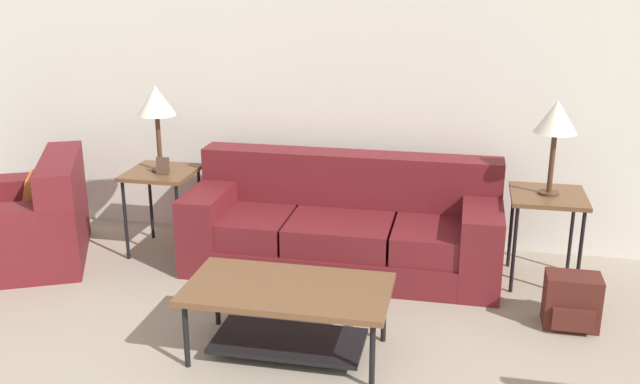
{
  "coord_description": "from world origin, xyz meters",
  "views": [
    {
      "loc": [
        0.84,
        -1.05,
        2.18
      ],
      "look_at": [
        -0.04,
        3.16,
        0.8
      ],
      "focal_mm": 40.0,
      "sensor_mm": 36.0,
      "label": 1
    }
  ],
  "objects_px": {
    "backpack": "(572,302)",
    "side_table_left": "(162,180)",
    "armchair": "(27,225)",
    "couch": "(343,229)",
    "side_table_right": "(547,204)",
    "table_lamp_left": "(156,103)",
    "coffee_table": "(288,304)",
    "table_lamp_right": "(556,119)"
  },
  "relations": [
    {
      "from": "backpack",
      "to": "side_table_left",
      "type": "bearing_deg",
      "value": 167.66
    },
    {
      "from": "armchair",
      "to": "side_table_left",
      "type": "relative_size",
      "value": 2.03
    },
    {
      "from": "couch",
      "to": "side_table_right",
      "type": "xyz_separation_m",
      "value": [
        1.44,
        0.02,
        0.29
      ]
    },
    {
      "from": "armchair",
      "to": "table_lamp_left",
      "type": "bearing_deg",
      "value": 22.96
    },
    {
      "from": "coffee_table",
      "to": "table_lamp_right",
      "type": "xyz_separation_m",
      "value": [
        1.53,
        1.34,
        0.87
      ]
    },
    {
      "from": "table_lamp_right",
      "to": "backpack",
      "type": "relative_size",
      "value": 1.91
    },
    {
      "from": "armchair",
      "to": "backpack",
      "type": "bearing_deg",
      "value": -3.74
    },
    {
      "from": "side_table_right",
      "to": "table_lamp_left",
      "type": "distance_m",
      "value": 2.94
    },
    {
      "from": "couch",
      "to": "armchair",
      "type": "distance_m",
      "value": 2.41
    },
    {
      "from": "table_lamp_right",
      "to": "armchair",
      "type": "bearing_deg",
      "value": -174.03
    },
    {
      "from": "armchair",
      "to": "coffee_table",
      "type": "relative_size",
      "value": 1.14
    },
    {
      "from": "armchair",
      "to": "side_table_right",
      "type": "xyz_separation_m",
      "value": [
        3.82,
        0.4,
        0.3
      ]
    },
    {
      "from": "couch",
      "to": "backpack",
      "type": "relative_size",
      "value": 6.65
    },
    {
      "from": "couch",
      "to": "coffee_table",
      "type": "height_order",
      "value": "couch"
    },
    {
      "from": "table_lamp_left",
      "to": "backpack",
      "type": "height_order",
      "value": "table_lamp_left"
    },
    {
      "from": "table_lamp_left",
      "to": "backpack",
      "type": "bearing_deg",
      "value": -12.34
    },
    {
      "from": "side_table_right",
      "to": "backpack",
      "type": "bearing_deg",
      "value": -79.15
    },
    {
      "from": "couch",
      "to": "coffee_table",
      "type": "relative_size",
      "value": 1.95
    },
    {
      "from": "table_lamp_left",
      "to": "table_lamp_right",
      "type": "relative_size",
      "value": 1.0
    },
    {
      "from": "coffee_table",
      "to": "backpack",
      "type": "bearing_deg",
      "value": 22.39
    },
    {
      "from": "side_table_right",
      "to": "table_lamp_right",
      "type": "bearing_deg",
      "value": 116.57
    },
    {
      "from": "table_lamp_right",
      "to": "backpack",
      "type": "xyz_separation_m",
      "value": [
        0.13,
        -0.66,
        -1.02
      ]
    },
    {
      "from": "couch",
      "to": "table_lamp_left",
      "type": "relative_size",
      "value": 3.48
    },
    {
      "from": "couch",
      "to": "backpack",
      "type": "xyz_separation_m",
      "value": [
        1.56,
        -0.63,
        -0.13
      ]
    },
    {
      "from": "armchair",
      "to": "side_table_right",
      "type": "bearing_deg",
      "value": 5.97
    },
    {
      "from": "armchair",
      "to": "side_table_left",
      "type": "height_order",
      "value": "armchair"
    },
    {
      "from": "table_lamp_right",
      "to": "couch",
      "type": "bearing_deg",
      "value": -179.02
    },
    {
      "from": "coffee_table",
      "to": "table_lamp_left",
      "type": "distance_m",
      "value": 2.09
    },
    {
      "from": "armchair",
      "to": "couch",
      "type": "bearing_deg",
      "value": 8.94
    },
    {
      "from": "armchair",
      "to": "coffee_table",
      "type": "bearing_deg",
      "value": -22.33
    },
    {
      "from": "couch",
      "to": "armchair",
      "type": "xyz_separation_m",
      "value": [
        -2.38,
        -0.37,
        -0.01
      ]
    },
    {
      "from": "table_lamp_left",
      "to": "backpack",
      "type": "xyz_separation_m",
      "value": [
        3.0,
        -0.66,
        -1.02
      ]
    },
    {
      "from": "couch",
      "to": "side_table_left",
      "type": "xyz_separation_m",
      "value": [
        -1.44,
        0.02,
        0.29
      ]
    },
    {
      "from": "coffee_table",
      "to": "side_table_left",
      "type": "bearing_deg",
      "value": 135.16
    },
    {
      "from": "couch",
      "to": "armchair",
      "type": "bearing_deg",
      "value": -171.06
    },
    {
      "from": "side_table_right",
      "to": "table_lamp_right",
      "type": "height_order",
      "value": "table_lamp_right"
    },
    {
      "from": "side_table_left",
      "to": "backpack",
      "type": "xyz_separation_m",
      "value": [
        3.0,
        -0.66,
        -0.42
      ]
    },
    {
      "from": "backpack",
      "to": "side_table_right",
      "type": "bearing_deg",
      "value": 100.85
    },
    {
      "from": "side_table_left",
      "to": "table_lamp_left",
      "type": "height_order",
      "value": "table_lamp_left"
    },
    {
      "from": "table_lamp_right",
      "to": "side_table_right",
      "type": "bearing_deg",
      "value": -63.43
    },
    {
      "from": "side_table_left",
      "to": "coffee_table",
      "type": "bearing_deg",
      "value": -44.84
    },
    {
      "from": "side_table_right",
      "to": "backpack",
      "type": "distance_m",
      "value": 0.79
    }
  ]
}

